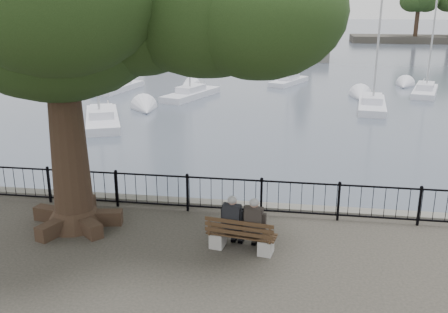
% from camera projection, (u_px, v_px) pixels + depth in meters
% --- Properties ---
extents(harbor, '(260.00, 260.00, 1.20)m').
position_uv_depth(harbor, '(227.00, 222.00, 14.10)').
color(harbor, '#5E5C57').
rests_on(harbor, ground).
extents(railing, '(22.06, 0.06, 1.00)m').
position_uv_depth(railing, '(224.00, 194.00, 13.31)').
color(railing, black).
rests_on(railing, ground).
extents(bench, '(1.65, 0.72, 0.84)m').
position_uv_depth(bench, '(241.00, 239.00, 11.36)').
color(bench, '#9B9996').
rests_on(bench, ground).
extents(person_left, '(0.44, 0.70, 1.33)m').
position_uv_depth(person_left, '(234.00, 223.00, 11.40)').
color(person_left, black).
rests_on(person_left, ground).
extents(person_right, '(0.44, 0.70, 1.33)m').
position_uv_depth(person_right, '(255.00, 226.00, 11.26)').
color(person_right, black).
rests_on(person_right, ground).
extents(lion_monument, '(5.72, 5.72, 8.51)m').
position_uv_depth(lion_monument, '(304.00, 41.00, 57.63)').
color(lion_monument, '#5E5C57').
rests_on(lion_monument, ground).
extents(sailboat_a, '(3.98, 6.34, 12.08)m').
position_uv_depth(sailboat_a, '(102.00, 117.00, 27.72)').
color(sailboat_a, silver).
rests_on(sailboat_a, ground).
extents(sailboat_b, '(3.36, 5.92, 11.57)m').
position_uv_depth(sailboat_b, '(191.00, 93.00, 35.25)').
color(sailboat_b, silver).
rests_on(sailboat_b, ground).
extents(sailboat_c, '(2.27, 5.99, 10.88)m').
position_uv_depth(sailboat_c, '(372.00, 104.00, 31.57)').
color(sailboat_c, silver).
rests_on(sailboat_c, ground).
extents(sailboat_d, '(2.97, 5.70, 10.28)m').
position_uv_depth(sailboat_d, '(425.00, 90.00, 36.47)').
color(sailboat_d, silver).
rests_on(sailboat_d, ground).
extents(sailboat_e, '(2.37, 5.54, 11.79)m').
position_uv_depth(sailboat_e, '(119.00, 86.00, 38.07)').
color(sailboat_e, silver).
rests_on(sailboat_e, ground).
extents(sailboat_f, '(3.24, 5.15, 11.01)m').
position_uv_depth(sailboat_f, '(289.00, 80.00, 41.13)').
color(sailboat_f, silver).
rests_on(sailboat_f, ground).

